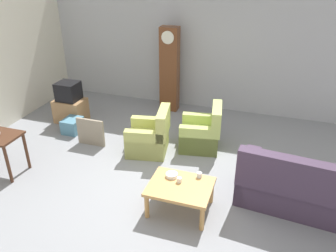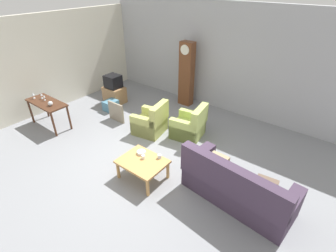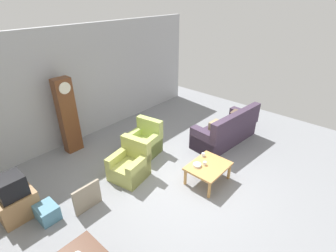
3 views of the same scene
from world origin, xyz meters
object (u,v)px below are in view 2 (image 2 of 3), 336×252
(armchair_olive_far, at_px, (189,126))
(tv_stand_cabinet, at_px, (115,95))
(console_table_dark, at_px, (47,106))
(coffee_table_wood, at_px, (143,163))
(armchair_olive_near, at_px, (151,123))
(storage_box_blue, at_px, (111,105))
(bowl_white_stacked, at_px, (141,152))
(wine_glass_short, at_px, (44,97))
(wine_glass_mid, at_px, (41,95))
(glass_dome_cloche, at_px, (50,103))
(couch_floral, at_px, (236,188))
(wine_glass_tall, at_px, (33,95))
(framed_picture_leaning, at_px, (116,112))
(tv_crt, at_px, (113,81))
(cup_blue_rimmed, at_px, (160,156))
(cup_white_porcelain, at_px, (143,157))
(grandfather_clock, at_px, (187,74))

(armchair_olive_far, height_order, tv_stand_cabinet, armchair_olive_far)
(console_table_dark, bearing_deg, coffee_table_wood, 0.20)
(armchair_olive_near, xyz_separation_m, storage_box_blue, (-1.93, 0.23, -0.15))
(bowl_white_stacked, xyz_separation_m, wine_glass_short, (-3.52, -0.15, 0.39))
(console_table_dark, bearing_deg, wine_glass_mid, 169.82)
(glass_dome_cloche, bearing_deg, wine_glass_mid, 171.40)
(couch_floral, distance_m, storage_box_blue, 4.97)
(armchair_olive_far, height_order, wine_glass_tall, wine_glass_tall)
(tv_stand_cabinet, xyz_separation_m, framed_picture_leaning, (1.01, -0.85, 0.02))
(armchair_olive_near, bearing_deg, glass_dome_cloche, -145.25)
(tv_crt, distance_m, cup_blue_rimmed, 4.03)
(tv_crt, distance_m, storage_box_blue, 0.83)
(tv_crt, bearing_deg, coffee_table_wood, -33.42)
(framed_picture_leaning, relative_size, storage_box_blue, 1.39)
(tv_crt, relative_size, cup_white_porcelain, 5.95)
(cup_blue_rimmed, distance_m, wine_glass_tall, 4.33)
(console_table_dark, distance_m, storage_box_blue, 1.89)
(tv_crt, distance_m, cup_white_porcelain, 3.92)
(armchair_olive_near, height_order, bowl_white_stacked, armchair_olive_near)
(storage_box_blue, relative_size, wine_glass_mid, 2.55)
(armchair_olive_far, relative_size, tv_crt, 1.92)
(tv_stand_cabinet, relative_size, framed_picture_leaning, 1.13)
(wine_glass_mid, bearing_deg, bowl_white_stacked, 2.13)
(couch_floral, distance_m, console_table_dark, 5.48)
(cup_blue_rimmed, xyz_separation_m, bowl_white_stacked, (-0.41, -0.12, -0.01))
(couch_floral, bearing_deg, armchair_olive_near, 162.95)
(framed_picture_leaning, bearing_deg, bowl_white_stacked, -28.86)
(grandfather_clock, bearing_deg, wine_glass_mid, -125.74)
(armchair_olive_near, bearing_deg, wine_glass_tall, -152.25)
(armchair_olive_near, distance_m, wine_glass_short, 3.08)
(wine_glass_tall, bearing_deg, coffee_table_wood, 1.37)
(armchair_olive_near, relative_size, bowl_white_stacked, 4.91)
(cup_white_porcelain, bearing_deg, storage_box_blue, 151.00)
(tv_stand_cabinet, xyz_separation_m, wine_glass_short, (-0.39, -2.17, 0.60))
(coffee_table_wood, xyz_separation_m, glass_dome_cloche, (-3.28, -0.05, 0.43))
(glass_dome_cloche, xyz_separation_m, wine_glass_tall, (-0.79, -0.05, 0.06))
(armchair_olive_far, bearing_deg, console_table_dark, -150.26)
(cup_blue_rimmed, bearing_deg, glass_dome_cloche, -174.30)
(console_table_dark, xyz_separation_m, tv_crt, (0.27, 2.21, 0.10))
(armchair_olive_far, relative_size, tv_stand_cabinet, 1.35)
(console_table_dark, distance_m, wine_glass_mid, 0.37)
(armchair_olive_far, relative_size, bowl_white_stacked, 4.91)
(coffee_table_wood, xyz_separation_m, cup_blue_rimmed, (0.22, 0.30, 0.11))
(wine_glass_short, bearing_deg, framed_picture_leaning, 43.48)
(bowl_white_stacked, bearing_deg, storage_box_blue, 151.25)
(couch_floral, height_order, cup_white_porcelain, couch_floral)
(wine_glass_mid, bearing_deg, armchair_olive_far, 27.19)
(framed_picture_leaning, height_order, cup_blue_rimmed, framed_picture_leaning)
(tv_stand_cabinet, xyz_separation_m, bowl_white_stacked, (3.13, -2.02, 0.21))
(tv_stand_cabinet, distance_m, wine_glass_tall, 2.49)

